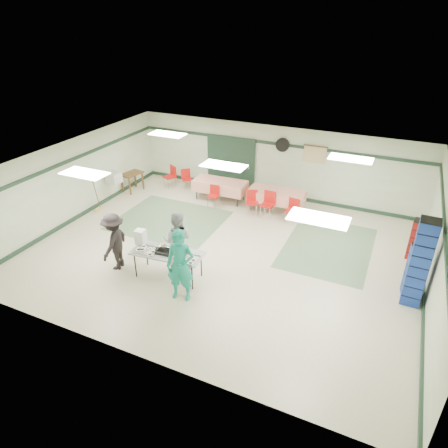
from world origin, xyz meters
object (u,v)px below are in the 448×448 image
at_px(volunteer_grey, 177,241).
at_px(chair_b, 252,200).
at_px(broom, 96,191).
at_px(volunteer_dark, 114,242).
at_px(volunteer_teal, 180,266).
at_px(chair_d, 214,194).
at_px(crate_stack_blue_a, 420,263).
at_px(chair_loose_b, 171,174).
at_px(crate_stack_blue_b, 416,272).
at_px(crate_stack_red, 417,240).
at_px(office_printer, 114,178).
at_px(chair_c, 293,208).
at_px(dining_table_a, 276,196).
at_px(serving_table, 167,254).
at_px(dining_table_b, 220,186).
at_px(printer_table, 132,176).
at_px(chair_a, 269,202).
at_px(chair_loose_a, 186,177).

bearing_deg(volunteer_grey, chair_b, -116.43).
distance_m(chair_b, broom, 5.50).
bearing_deg(volunteer_dark, volunteer_grey, 105.17).
relative_size(volunteer_teal, chair_d, 2.40).
height_order(volunteer_teal, crate_stack_blue_a, crate_stack_blue_a).
bearing_deg(chair_b, chair_loose_b, 145.57).
xyz_separation_m(volunteer_grey, volunteer_dark, (-1.55, -0.71, -0.03)).
bearing_deg(chair_b, crate_stack_blue_b, -48.50).
relative_size(crate_stack_red, office_printer, 2.57).
bearing_deg(volunteer_teal, crate_stack_red, 26.78).
bearing_deg(office_printer, volunteer_grey, -25.50).
height_order(volunteer_teal, broom, volunteer_teal).
relative_size(chair_c, chair_d, 1.04).
relative_size(dining_table_a, chair_c, 2.44).
height_order(volunteer_dark, crate_stack_red, volunteer_dark).
height_order(chair_c, broom, broom).
distance_m(chair_loose_b, office_printer, 2.36).
xyz_separation_m(serving_table, chair_c, (2.11, 4.49, -0.22)).
distance_m(chair_b, crate_stack_blue_b, 5.93).
bearing_deg(dining_table_b, printer_table, -171.00).
xyz_separation_m(volunteer_dark, chair_d, (0.70, 4.71, -0.35)).
height_order(chair_loose_b, crate_stack_blue_a, crate_stack_blue_a).
bearing_deg(volunteer_dark, serving_table, 88.48).
height_order(serving_table, crate_stack_red, crate_stack_red).
height_order(chair_a, chair_loose_a, chair_a).
bearing_deg(chair_loose_b, dining_table_a, 23.96).
relative_size(dining_table_b, crate_stack_blue_a, 0.87).
distance_m(chair_d, crate_stack_blue_b, 7.29).
relative_size(dining_table_a, printer_table, 2.17).
height_order(crate_stack_blue_a, office_printer, crate_stack_blue_a).
bearing_deg(dining_table_b, chair_c, -12.77).
xyz_separation_m(chair_c, crate_stack_red, (3.84, -0.77, 0.11)).
height_order(chair_loose_a, broom, broom).
bearing_deg(chair_a, dining_table_a, 85.57).
relative_size(dining_table_b, printer_table, 2.17).
height_order(volunteer_teal, office_printer, volunteer_teal).
distance_m(serving_table, chair_loose_a, 6.09).
bearing_deg(office_printer, chair_a, 19.32).
height_order(chair_c, office_printer, office_printer).
bearing_deg(chair_c, dining_table_b, 178.82).
xyz_separation_m(serving_table, chair_loose_a, (-2.55, 5.52, -0.24)).
bearing_deg(serving_table, volunteer_dark, -177.45).
bearing_deg(serving_table, crate_stack_blue_a, 9.05).
bearing_deg(broom, serving_table, -29.15).
xyz_separation_m(serving_table, chair_loose_b, (-3.14, 5.34, -0.16)).
relative_size(serving_table, dining_table_a, 0.99).
relative_size(volunteer_dark, crate_stack_red, 1.35).
bearing_deg(dining_table_a, dining_table_b, 178.13).
relative_size(printer_table, office_printer, 1.93).
bearing_deg(chair_loose_b, chair_c, 18.31).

